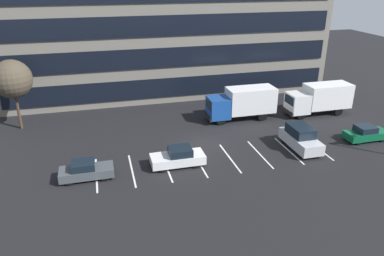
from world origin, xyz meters
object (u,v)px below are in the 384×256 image
sedan_white (178,157)px  suv_silver (301,138)px  box_truck_white (320,98)px  sedan_forest (366,133)px  bare_tree (12,79)px  box_truck_blue (242,102)px  sedan_charcoal (86,171)px

sedan_white → suv_silver: 11.36m
box_truck_white → sedan_forest: box_truck_white is taller
sedan_forest → bare_tree: bearing=160.5°
box_truck_blue → suv_silver: size_ratio=1.59×
box_truck_white → sedan_white: bearing=-156.7°
box_truck_blue → sedan_white: bearing=-136.8°
suv_silver → bare_tree: 27.92m
sedan_white → box_truck_blue: bearing=43.2°
sedan_white → bare_tree: bearing=139.8°
sedan_charcoal → sedan_white: bearing=1.8°
sedan_white → sedan_forest: bearing=0.9°
box_truck_blue → box_truck_white: box_truck_blue is taller
box_truck_blue → bare_tree: bearing=171.8°
suv_silver → bare_tree: bare_tree is taller
box_truck_white → sedan_charcoal: size_ratio=1.79×
box_truck_blue → suv_silver: (2.40, -8.09, -0.92)m
sedan_charcoal → box_truck_blue: bearing=27.9°
sedan_white → sedan_charcoal: (-7.34, -0.23, -0.06)m
box_truck_blue → sedan_white: size_ratio=1.68×
sedan_white → bare_tree: 18.61m
box_truck_white → sedan_forest: size_ratio=1.78×
bare_tree → sedan_charcoal: bearing=-61.5°
sedan_charcoal → sedan_forest: size_ratio=0.99×
box_truck_white → sedan_charcoal: (-25.16, -7.90, -1.22)m
box_truck_white → sedan_forest: 7.48m
sedan_forest → box_truck_blue: bearing=139.1°
sedan_charcoal → bare_tree: (-6.47, 11.90, 4.48)m
box_truck_blue → sedan_forest: (9.34, -8.10, -1.24)m
sedan_charcoal → sedan_forest: sedan_forest is taller
sedan_charcoal → sedan_forest: bearing=1.2°
suv_silver → bare_tree: (-25.16, 11.36, 4.15)m
box_truck_blue → sedan_charcoal: (-16.29, -8.63, -1.25)m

